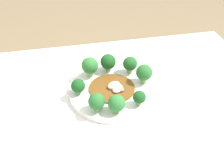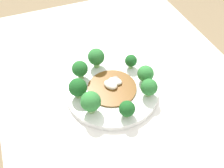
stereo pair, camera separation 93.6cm
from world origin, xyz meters
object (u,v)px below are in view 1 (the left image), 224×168
(broccoli_northeast, at_px, (97,102))
(broccoli_southeast, at_px, (90,66))
(broccoli_south, at_px, (108,62))
(plate, at_px, (112,91))
(stirfry_center, at_px, (113,88))
(broccoli_northwest, at_px, (139,97))
(broccoli_north, at_px, (117,103))
(broccoli_west, at_px, (144,73))
(broccoli_southwest, at_px, (130,64))
(broccoli_east, at_px, (78,86))

(broccoli_northeast, bearing_deg, broccoli_southeast, -91.53)
(broccoli_south, distance_m, broccoli_northeast, 0.21)
(plate, bearing_deg, stirfry_center, 147.83)
(broccoli_south, bearing_deg, broccoli_northwest, 106.47)
(broccoli_north, bearing_deg, broccoli_northeast, -16.61)
(broccoli_west, relative_size, broccoli_north, 1.18)
(broccoli_southwest, height_order, broccoli_north, broccoli_southwest)
(broccoli_south, xyz_separation_m, broccoli_west, (-0.10, 0.09, 0.00))
(broccoli_north, bearing_deg, broccoli_southeast, -75.14)
(plate, height_order, broccoli_northeast, broccoli_northeast)
(broccoli_northeast, relative_size, stirfry_center, 0.40)
(broccoli_southeast, xyz_separation_m, broccoli_south, (-0.07, -0.02, -0.00))
(broccoli_west, height_order, broccoli_east, broccoli_west)
(plate, relative_size, broccoli_northwest, 5.73)
(broccoli_southeast, height_order, broccoli_east, broccoli_southeast)
(broccoli_south, bearing_deg, broccoli_northeast, 69.69)
(broccoli_south, distance_m, broccoli_southwest, 0.08)
(plate, distance_m, broccoli_east, 0.12)
(broccoli_southwest, bearing_deg, broccoli_east, 21.90)
(broccoli_southeast, bearing_deg, stirfry_center, 125.85)
(broccoli_east, bearing_deg, broccoli_southwest, -158.10)
(broccoli_northeast, bearing_deg, broccoli_east, -63.11)
(broccoli_north, xyz_separation_m, stirfry_center, (-0.01, -0.11, -0.03))
(broccoli_northeast, distance_m, broccoli_north, 0.06)
(plate, xyz_separation_m, broccoli_northwest, (-0.07, 0.09, 0.04))
(plate, distance_m, broccoli_north, 0.12)
(broccoli_southeast, distance_m, broccoli_northeast, 0.18)
(broccoli_south, bearing_deg, stirfry_center, 88.46)
(plate, relative_size, broccoli_southwest, 4.48)
(broccoli_east, bearing_deg, broccoli_west, -176.83)
(broccoli_west, xyz_separation_m, stirfry_center, (0.11, 0.01, -0.04))
(broccoli_southwest, xyz_separation_m, broccoli_east, (0.19, 0.08, -0.01))
(broccoli_northeast, bearing_deg, broccoli_south, -110.31)
(broccoli_south, relative_size, broccoli_east, 1.24)
(plate, distance_m, broccoli_northeast, 0.12)
(broccoli_west, xyz_separation_m, broccoli_southwest, (0.03, -0.06, -0.00))
(broccoli_north, bearing_deg, broccoli_southwest, -115.83)
(broccoli_northwest, relative_size, broccoli_south, 0.75)
(broccoli_east, relative_size, broccoli_north, 0.91)
(plate, height_order, broccoli_southeast, broccoli_southeast)
(broccoli_east, xyz_separation_m, broccoli_north, (-0.10, 0.11, 0.00))
(broccoli_southeast, relative_size, broccoli_west, 1.04)
(broccoli_east, height_order, broccoli_north, broccoli_north)
(broccoli_northwest, xyz_separation_m, broccoli_south, (0.06, -0.20, 0.01))
(broccoli_northeast, bearing_deg, stirfry_center, -128.08)
(broccoli_west, relative_size, broccoli_southwest, 1.09)
(broccoli_southwest, bearing_deg, broccoli_northwest, 84.80)
(broccoli_south, bearing_deg, plate, 86.00)
(plate, relative_size, stirfry_center, 1.90)
(broccoli_southwest, height_order, stirfry_center, broccoli_southwest)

